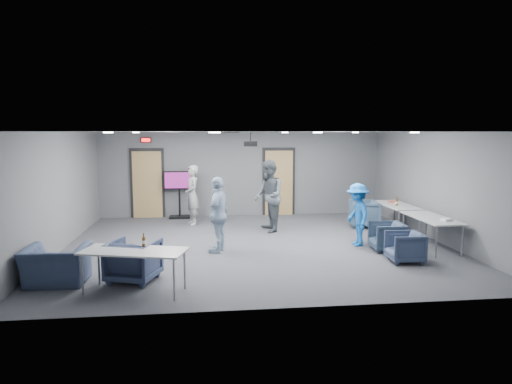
{
  "coord_description": "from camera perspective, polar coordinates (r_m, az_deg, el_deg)",
  "views": [
    {
      "loc": [
        -1.26,
        -10.63,
        2.69
      ],
      "look_at": [
        0.06,
        0.64,
        1.2
      ],
      "focal_mm": 32.0,
      "sensor_mm": 36.0,
      "label": 1
    }
  ],
  "objects": [
    {
      "name": "snack_box",
      "position": [
        13.35,
        16.56,
        -1.18
      ],
      "size": [
        0.2,
        0.16,
        0.04
      ],
      "primitive_type": "cube",
      "rotation": [
        0.0,
        0.0,
        -0.18
      ],
      "color": "#D54D35",
      "rests_on": "table_right_a"
    },
    {
      "name": "floor",
      "position": [
        11.03,
        0.06,
        -6.63
      ],
      "size": [
        9.0,
        9.0,
        0.0
      ],
      "primitive_type": "plane",
      "color": "#37383E",
      "rests_on": "ground"
    },
    {
      "name": "person_d",
      "position": [
        11.11,
        12.55,
        -2.77
      ],
      "size": [
        0.56,
        0.97,
        1.49
      ],
      "primitive_type": "imported",
      "rotation": [
        0.0,
        0.0,
        -1.56
      ],
      "color": "blue",
      "rests_on": "floor"
    },
    {
      "name": "chair_right_c",
      "position": [
        10.05,
        18.09,
        -6.56
      ],
      "size": [
        0.74,
        0.72,
        0.63
      ],
      "primitive_type": "imported",
      "rotation": [
        0.0,
        0.0,
        -1.64
      ],
      "color": "#35415B",
      "rests_on": "floor"
    },
    {
      "name": "wall_right",
      "position": [
        12.16,
        21.63,
        0.63
      ],
      "size": [
        0.02,
        8.0,
        2.7
      ],
      "primitive_type": "cube",
      "color": "slate",
      "rests_on": "floor"
    },
    {
      "name": "downlights",
      "position": [
        10.7,
        0.07,
        7.45
      ],
      "size": [
        6.18,
        3.78,
        0.02
      ],
      "color": "white",
      "rests_on": "ceiling"
    },
    {
      "name": "wall_front",
      "position": [
        6.88,
        3.99,
        -3.77
      ],
      "size": [
        9.0,
        0.02,
        2.7
      ],
      "primitive_type": "cube",
      "color": "slate",
      "rests_on": "floor"
    },
    {
      "name": "door_left",
      "position": [
        14.77,
        -13.42,
        0.97
      ],
      "size": [
        1.06,
        0.17,
        2.24
      ],
      "color": "black",
      "rests_on": "wall_back"
    },
    {
      "name": "table_right_a",
      "position": [
        13.04,
        17.2,
        -1.71
      ],
      "size": [
        0.72,
        1.73,
        0.73
      ],
      "rotation": [
        0.0,
        0.0,
        1.57
      ],
      "color": "#B9BCBE",
      "rests_on": "floor"
    },
    {
      "name": "door_right",
      "position": [
        14.88,
        2.87,
        1.21
      ],
      "size": [
        1.06,
        0.17,
        2.24
      ],
      "color": "black",
      "rests_on": "wall_back"
    },
    {
      "name": "person_a",
      "position": [
        13.39,
        -7.97,
        -0.4
      ],
      "size": [
        0.57,
        0.72,
        1.74
      ],
      "primitive_type": "imported",
      "rotation": [
        0.0,
        0.0,
        -1.31
      ],
      "color": "#9FA2A0",
      "rests_on": "floor"
    },
    {
      "name": "bottle_front",
      "position": [
        8.14,
        -13.86,
        -6.05
      ],
      "size": [
        0.06,
        0.06,
        0.24
      ],
      "color": "#56340E",
      "rests_on": "table_front_left"
    },
    {
      "name": "wall_left",
      "position": [
        11.19,
        -23.47,
        -0.02
      ],
      "size": [
        0.02,
        8.0,
        2.7
      ],
      "primitive_type": "cube",
      "color": "slate",
      "rests_on": "floor"
    },
    {
      "name": "table_front_left",
      "position": [
        7.97,
        -15.02,
        -7.36
      ],
      "size": [
        1.86,
        1.15,
        0.73
      ],
      "rotation": [
        0.0,
        0.0,
        -0.26
      ],
      "color": "#B9BCBE",
      "rests_on": "floor"
    },
    {
      "name": "chair_front_b",
      "position": [
        8.95,
        -23.71,
        -8.39
      ],
      "size": [
        1.07,
        0.94,
        0.68
      ],
      "primitive_type": "imported",
      "rotation": [
        0.0,
        0.0,
        3.12
      ],
      "color": "#384562",
      "rests_on": "floor"
    },
    {
      "name": "tv_stand",
      "position": [
        14.51,
        -9.57,
        0.06
      ],
      "size": [
        0.97,
        0.46,
        1.49
      ],
      "color": "black",
      "rests_on": "floor"
    },
    {
      "name": "hvac_diffuser",
      "position": [
        13.45,
        -3.48,
        7.44
      ],
      "size": [
        0.6,
        0.6,
        0.03
      ],
      "primitive_type": "cube",
      "color": "black",
      "rests_on": "ceiling"
    },
    {
      "name": "wall_back",
      "position": [
        14.74,
        -1.76,
        2.26
      ],
      "size": [
        9.0,
        0.02,
        2.7
      ],
      "primitive_type": "cube",
      "color": "slate",
      "rests_on": "floor"
    },
    {
      "name": "table_right_b",
      "position": [
        11.35,
        21.07,
        -3.2
      ],
      "size": [
        0.75,
        1.8,
        0.73
      ],
      "rotation": [
        0.0,
        0.0,
        1.57
      ],
      "color": "#B9BCBE",
      "rests_on": "floor"
    },
    {
      "name": "projector",
      "position": [
        11.74,
        -0.67,
        6.09
      ],
      "size": [
        0.37,
        0.35,
        0.36
      ],
      "rotation": [
        0.0,
        0.0,
        -0.12
      ],
      "color": "black",
      "rests_on": "ceiling"
    },
    {
      "name": "person_c",
      "position": [
        10.29,
        -4.73,
        -2.82
      ],
      "size": [
        0.74,
        1.08,
        1.71
      ],
      "primitive_type": "imported",
      "rotation": [
        0.0,
        0.0,
        -1.93
      ],
      "color": "#ABC2DC",
      "rests_on": "floor"
    },
    {
      "name": "chair_right_b",
      "position": [
        10.87,
        16.05,
        -5.37
      ],
      "size": [
        0.77,
        0.75,
        0.65
      ],
      "primitive_type": "imported",
      "rotation": [
        0.0,
        0.0,
        -1.65
      ],
      "color": "#324257",
      "rests_on": "floor"
    },
    {
      "name": "chair_right_a",
      "position": [
        13.4,
        13.32,
        -2.66
      ],
      "size": [
        0.97,
        0.96,
        0.76
      ],
      "primitive_type": "imported",
      "rotation": [
        0.0,
        0.0,
        -1.77
      ],
      "color": "#3D536A",
      "rests_on": "floor"
    },
    {
      "name": "bottle_right",
      "position": [
        12.84,
        17.19,
        -1.23
      ],
      "size": [
        0.06,
        0.06,
        0.25
      ],
      "color": "#56340E",
      "rests_on": "table_right_a"
    },
    {
      "name": "ceiling",
      "position": [
        10.7,
        0.07,
        7.53
      ],
      "size": [
        9.0,
        9.0,
        0.0
      ],
      "primitive_type": "plane",
      "rotation": [
        3.14,
        0.0,
        0.0
      ],
      "color": "silver",
      "rests_on": "wall_back"
    },
    {
      "name": "chair_front_a",
      "position": [
        8.64,
        -15.04,
        -8.28
      ],
      "size": [
        1.04,
        1.05,
        0.76
      ],
      "primitive_type": "imported",
      "rotation": [
        0.0,
        0.0,
        2.82
      ],
      "color": "#36405D",
      "rests_on": "floor"
    },
    {
      "name": "person_b",
      "position": [
        12.33,
        1.57,
        -0.51
      ],
      "size": [
        0.83,
        1.02,
        1.96
      ],
      "primitive_type": "imported",
      "rotation": [
        0.0,
        0.0,
        -1.48
      ],
      "color": "#4E565D",
      "rests_on": "floor"
    },
    {
      "name": "exit_sign",
      "position": [
        14.67,
        -13.59,
        6.33
      ],
      "size": [
        0.32,
        0.08,
        0.16
      ],
      "color": "black",
      "rests_on": "wall_back"
    },
    {
      "name": "wrapper",
      "position": [
        11.03,
        22.74,
        -3.2
      ],
      "size": [
        0.27,
        0.22,
        0.05
      ],
      "primitive_type": "cube",
      "rotation": [
        0.0,
        0.0,
        0.29
      ],
      "color": "white",
      "rests_on": "table_right_b"
    }
  ]
}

